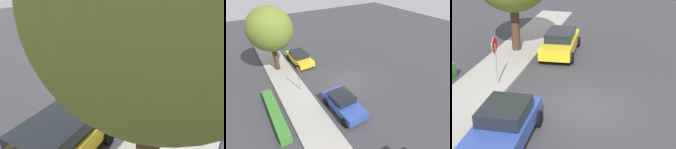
% 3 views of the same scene
% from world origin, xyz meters
% --- Properties ---
extents(ground_plane, '(60.00, 60.00, 0.00)m').
position_xyz_m(ground_plane, '(0.00, 0.00, 0.00)').
color(ground_plane, '#38383D').
extents(sidewalk_curb, '(32.00, 2.65, 0.14)m').
position_xyz_m(sidewalk_curb, '(0.00, 5.13, 0.07)').
color(sidewalk_curb, '#9E9B93').
rests_on(sidewalk_curb, ground_plane).
extents(stop_sign, '(0.78, 0.10, 2.46)m').
position_xyz_m(stop_sign, '(1.13, 4.42, 1.69)').
color(stop_sign, gray).
rests_on(stop_sign, ground_plane).
extents(parked_car_blue, '(4.05, 2.06, 1.41)m').
position_xyz_m(parked_car_blue, '(-3.14, 2.37, 0.72)').
color(parked_car_blue, '#2D479E').
rests_on(parked_car_blue, ground_plane).
extents(parked_car_yellow, '(4.43, 2.16, 1.41)m').
position_xyz_m(parked_car_yellow, '(6.15, 2.53, 0.74)').
color(parked_car_yellow, yellow).
rests_on(parked_car_yellow, ground_plane).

